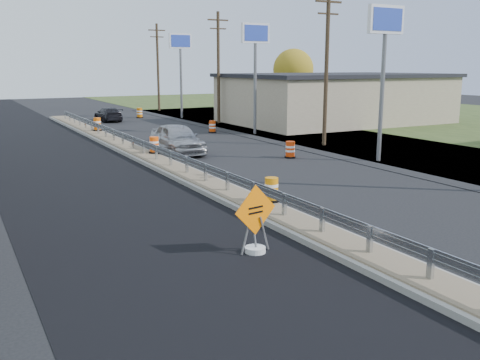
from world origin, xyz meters
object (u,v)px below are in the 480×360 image
barrel_median_far (97,124)px  barrel_median_near (271,190)px  barrel_median_mid (154,145)px  barrel_shoulder_near (290,150)px  car_silver (177,139)px  car_dark_far (108,114)px  barrel_shoulder_mid (212,127)px  caution_sign (255,236)px  barrel_shoulder_far (140,113)px

barrel_median_far → barrel_median_near: bearing=-89.6°
barrel_median_far → barrel_median_mid: bearing=-89.1°
barrel_median_mid → barrel_median_far: (-0.18, 11.88, 0.03)m
barrel_median_mid → barrel_shoulder_near: barrel_median_mid is taller
car_silver → car_dark_far: bearing=87.0°
barrel_median_far → car_silver: 11.36m
barrel_shoulder_near → barrel_shoulder_mid: (1.16, 12.24, -0.01)m
caution_sign → barrel_shoulder_near: 15.35m
barrel_shoulder_far → car_silver: car_silver is taller
caution_sign → barrel_median_far: 27.97m
car_silver → caution_sign: bearing=-104.2°
barrel_shoulder_mid → barrel_shoulder_near: bearing=-95.4°
caution_sign → barrel_median_mid: caution_sign is taller
barrel_median_mid → barrel_median_far: bearing=90.9°
barrel_median_far → barrel_shoulder_far: barrel_median_far is taller
barrel_shoulder_near → barrel_median_far: bearing=113.0°
barrel_median_far → barrel_shoulder_mid: (7.79, -3.38, -0.26)m
barrel_shoulder_mid → barrel_shoulder_far: (-1.16, 13.80, 0.03)m
barrel_median_mid → barrel_shoulder_mid: (7.61, 8.50, -0.23)m
barrel_median_mid → barrel_shoulder_near: bearing=-30.1°
barrel_shoulder_mid → barrel_median_near: bearing=-110.2°
barrel_median_near → car_dark_far: 33.00m
caution_sign → barrel_shoulder_far: bearing=66.8°
barrel_shoulder_far → car_dark_far: 3.82m
barrel_shoulder_near → car_silver: size_ratio=0.18×
barrel_shoulder_far → barrel_median_far: bearing=-122.5°
barrel_shoulder_far → car_silver: bearing=-102.6°
barrel_shoulder_mid → car_dark_far: bearing=110.8°
caution_sign → barrel_shoulder_near: bearing=43.2°
barrel_shoulder_far → barrel_shoulder_mid: bearing=-85.2°
caution_sign → car_dark_far: size_ratio=0.44×
barrel_shoulder_near → barrel_shoulder_mid: barrel_shoulder_near is taller
caution_sign → barrel_shoulder_mid: bearing=57.3°
barrel_median_near → barrel_shoulder_mid: bearing=69.8°
caution_sign → barrel_median_far: (2.67, 27.84, 0.21)m
car_dark_far → barrel_shoulder_near: bearing=97.8°
barrel_median_near → barrel_median_far: barrel_median_far is taller
caution_sign → car_dark_far: 37.10m
car_dark_far → barrel_shoulder_far: bearing=-155.2°
barrel_shoulder_far → car_silver: 22.17m
barrel_median_far → barrel_shoulder_far: size_ratio=1.00×
caution_sign → barrel_median_near: (2.85, 3.77, 0.17)m
barrel_median_near → barrel_median_mid: (0.00, 12.19, 0.02)m
barrel_median_near → barrel_median_far: size_ratio=0.90×
barrel_median_far → car_silver: car_silver is taller
caution_sign → car_silver: (4.48, 16.62, 0.37)m
barrel_median_mid → barrel_shoulder_far: (6.45, 22.29, -0.20)m
barrel_median_near → barrel_shoulder_far: barrel_median_near is taller
barrel_shoulder_mid → car_silver: (-5.98, -7.84, 0.42)m
barrel_median_mid → car_silver: car_silver is taller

